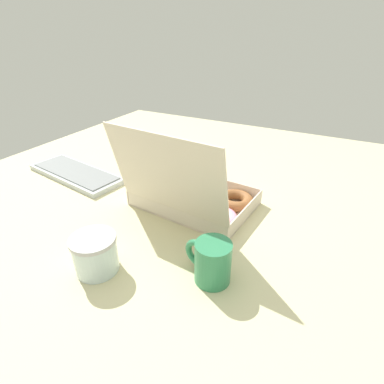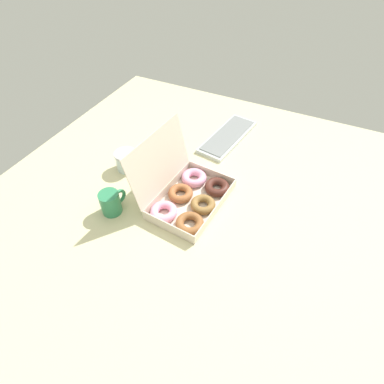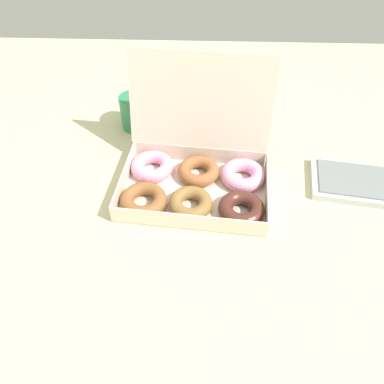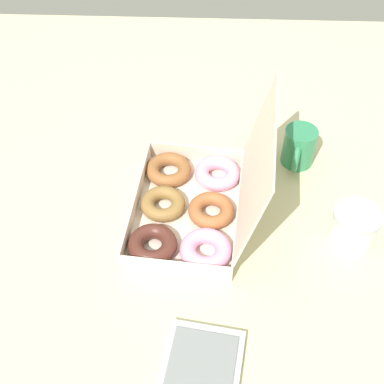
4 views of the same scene
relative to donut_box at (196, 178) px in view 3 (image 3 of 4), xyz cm
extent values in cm
cube|color=beige|center=(0.58, -4.25, -4.45)|extent=(180.00, 180.00, 2.00)
cube|color=beige|center=(-0.31, -1.65, -3.25)|extent=(37.86, 27.30, 0.40)
cube|color=beige|center=(-17.94, -0.03, -0.73)|extent=(2.60, 24.07, 4.64)
cube|color=beige|center=(17.32, -3.26, -0.73)|extent=(2.60, 24.07, 4.64)
cube|color=beige|center=(-1.40, -13.47, -0.73)|extent=(34.89, 3.59, 4.64)
cube|color=beige|center=(0.77, 10.17, -0.73)|extent=(34.89, 3.59, 4.64)
cube|color=beige|center=(1.05, 13.17, 13.33)|extent=(36.20, 9.26, 23.56)
torus|color=brown|center=(-12.31, -6.65, -1.35)|extent=(12.87, 12.87, 3.27)
torus|color=olive|center=(-1.03, -7.23, -1.35)|extent=(14.69, 14.69, 3.21)
torus|color=#4F261E|center=(10.91, -8.60, -1.35)|extent=(14.71, 14.71, 3.50)
torus|color=#F89CBD|center=(-11.56, 5.41, -1.35)|extent=(14.81, 14.81, 3.47)
torus|color=#9B5B32|center=(0.31, 4.06, -1.35)|extent=(10.99, 10.99, 3.25)
torus|color=#EA9ABE|center=(11.90, 3.04, -1.35)|extent=(12.21, 12.21, 3.59)
cylinder|color=#308356|center=(-18.90, 25.74, 1.58)|extent=(8.15, 8.15, 10.07)
torus|color=#308356|center=(-14.66, 24.68, 1.58)|extent=(7.25, 3.14, 7.11)
cylinder|color=black|center=(-18.90, 25.74, 4.81)|extent=(7.18, 7.18, 0.60)
cylinder|color=silver|center=(6.40, 35.31, 0.63)|extent=(9.95, 9.95, 8.16)
cylinder|color=#B2B2B7|center=(6.40, 35.31, 5.21)|extent=(10.45, 10.45, 1.00)
camera|label=1|loc=(-38.05, 72.09, 46.99)|focal=28.00mm
camera|label=2|loc=(-76.99, -38.87, 91.37)|focal=28.00mm
camera|label=3|loc=(1.56, -66.90, 64.14)|focal=35.00mm
camera|label=4|loc=(81.08, 2.79, 92.19)|focal=50.00mm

